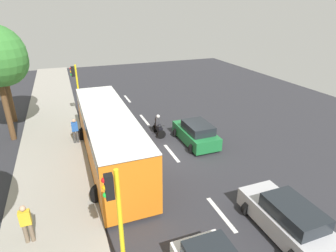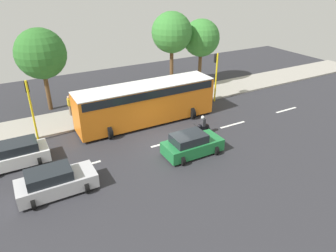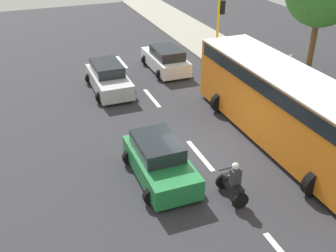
{
  "view_description": "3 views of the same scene",
  "coord_description": "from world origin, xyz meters",
  "px_view_note": "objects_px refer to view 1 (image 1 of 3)",
  "views": [
    {
      "loc": [
        5.73,
        14.33,
        8.52
      ],
      "look_at": [
        -0.49,
        -1.89,
        1.03
      ],
      "focal_mm": 29.77,
      "sensor_mm": 36.0,
      "label": 1
    },
    {
      "loc": [
        -16.58,
        9.04,
        10.83
      ],
      "look_at": [
        0.28,
        -0.29,
        1.16
      ],
      "focal_mm": 32.86,
      "sensor_mm": 36.0,
      "label": 2
    },
    {
      "loc": [
        -6.26,
        -12.35,
        9.07
      ],
      "look_at": [
        -1.33,
        0.25,
        1.53
      ],
      "focal_mm": 42.55,
      "sensor_mm": 36.0,
      "label": 3
    }
  ],
  "objects_px": {
    "car_green": "(196,133)",
    "street_tree_center": "(1,61)",
    "pedestrian_by_tree": "(26,223)",
    "car_silver": "(287,218)",
    "motorcycle": "(159,127)",
    "traffic_light_midblock": "(76,85)",
    "city_bus": "(109,134)",
    "pedestrian_near_signal": "(75,130)",
    "traffic_light_corner": "(117,217)"
  },
  "relations": [
    {
      "from": "motorcycle",
      "to": "city_bus",
      "type": "bearing_deg",
      "value": 33.98
    },
    {
      "from": "pedestrian_by_tree",
      "to": "city_bus",
      "type": "bearing_deg",
      "value": -128.48
    },
    {
      "from": "car_silver",
      "to": "traffic_light_corner",
      "type": "relative_size",
      "value": 0.92
    },
    {
      "from": "pedestrian_near_signal",
      "to": "pedestrian_by_tree",
      "type": "height_order",
      "value": "same"
    },
    {
      "from": "motorcycle",
      "to": "pedestrian_near_signal",
      "type": "xyz_separation_m",
      "value": [
        5.61,
        -0.51,
        0.42
      ]
    },
    {
      "from": "car_green",
      "to": "street_tree_center",
      "type": "distance_m",
      "value": 15.26
    },
    {
      "from": "motorcycle",
      "to": "pedestrian_by_tree",
      "type": "relative_size",
      "value": 0.91
    },
    {
      "from": "car_silver",
      "to": "pedestrian_by_tree",
      "type": "relative_size",
      "value": 2.45
    },
    {
      "from": "car_green",
      "to": "car_silver",
      "type": "bearing_deg",
      "value": 88.64
    },
    {
      "from": "car_green",
      "to": "traffic_light_midblock",
      "type": "height_order",
      "value": "traffic_light_midblock"
    },
    {
      "from": "car_silver",
      "to": "traffic_light_midblock",
      "type": "height_order",
      "value": "traffic_light_midblock"
    },
    {
      "from": "car_silver",
      "to": "pedestrian_near_signal",
      "type": "relative_size",
      "value": 2.45
    },
    {
      "from": "car_green",
      "to": "motorcycle",
      "type": "relative_size",
      "value": 2.56
    },
    {
      "from": "car_green",
      "to": "traffic_light_midblock",
      "type": "relative_size",
      "value": 0.87
    },
    {
      "from": "motorcycle",
      "to": "street_tree_center",
      "type": "bearing_deg",
      "value": -33.43
    },
    {
      "from": "city_bus",
      "to": "street_tree_center",
      "type": "bearing_deg",
      "value": -56.54
    },
    {
      "from": "car_silver",
      "to": "city_bus",
      "type": "bearing_deg",
      "value": -55.41
    },
    {
      "from": "pedestrian_near_signal",
      "to": "pedestrian_by_tree",
      "type": "xyz_separation_m",
      "value": [
        2.32,
        8.22,
        0.0
      ]
    },
    {
      "from": "car_silver",
      "to": "pedestrian_near_signal",
      "type": "height_order",
      "value": "pedestrian_near_signal"
    },
    {
      "from": "car_green",
      "to": "traffic_light_corner",
      "type": "relative_size",
      "value": 0.87
    },
    {
      "from": "city_bus",
      "to": "traffic_light_midblock",
      "type": "distance_m",
      "value": 7.64
    },
    {
      "from": "car_silver",
      "to": "pedestrian_by_tree",
      "type": "distance_m",
      "value": 10.11
    },
    {
      "from": "traffic_light_midblock",
      "to": "pedestrian_near_signal",
      "type": "bearing_deg",
      "value": 81.85
    },
    {
      "from": "pedestrian_near_signal",
      "to": "car_silver",
      "type": "bearing_deg",
      "value": 123.08
    },
    {
      "from": "street_tree_center",
      "to": "city_bus",
      "type": "bearing_deg",
      "value": 123.46
    },
    {
      "from": "pedestrian_by_tree",
      "to": "street_tree_center",
      "type": "xyz_separation_m",
      "value": [
        2.02,
        -14.27,
        3.74
      ]
    },
    {
      "from": "street_tree_center",
      "to": "traffic_light_corner",
      "type": "bearing_deg",
      "value": 105.99
    },
    {
      "from": "city_bus",
      "to": "pedestrian_by_tree",
      "type": "distance_m",
      "value": 6.55
    },
    {
      "from": "car_silver",
      "to": "traffic_light_midblock",
      "type": "xyz_separation_m",
      "value": [
        6.7,
        -15.6,
        2.22
      ]
    },
    {
      "from": "motorcycle",
      "to": "traffic_light_corner",
      "type": "xyz_separation_m",
      "value": [
        4.98,
        10.75,
        2.29
      ]
    },
    {
      "from": "car_green",
      "to": "city_bus",
      "type": "distance_m",
      "value": 5.93
    },
    {
      "from": "car_green",
      "to": "pedestrian_near_signal",
      "type": "distance_m",
      "value": 7.98
    },
    {
      "from": "car_green",
      "to": "pedestrian_by_tree",
      "type": "height_order",
      "value": "pedestrian_by_tree"
    },
    {
      "from": "car_silver",
      "to": "car_green",
      "type": "height_order",
      "value": "same"
    },
    {
      "from": "traffic_light_corner",
      "to": "traffic_light_midblock",
      "type": "relative_size",
      "value": 1.0
    },
    {
      "from": "pedestrian_near_signal",
      "to": "traffic_light_midblock",
      "type": "bearing_deg",
      "value": -98.15
    },
    {
      "from": "pedestrian_by_tree",
      "to": "car_green",
      "type": "bearing_deg",
      "value": -150.41
    },
    {
      "from": "car_silver",
      "to": "motorcycle",
      "type": "relative_size",
      "value": 2.71
    },
    {
      "from": "car_silver",
      "to": "pedestrian_near_signal",
      "type": "bearing_deg",
      "value": -56.92
    },
    {
      "from": "car_silver",
      "to": "pedestrian_near_signal",
      "type": "xyz_separation_m",
      "value": [
        7.33,
        -11.25,
        0.35
      ]
    },
    {
      "from": "car_silver",
      "to": "motorcycle",
      "type": "height_order",
      "value": "motorcycle"
    },
    {
      "from": "car_green",
      "to": "city_bus",
      "type": "relative_size",
      "value": 0.36
    },
    {
      "from": "car_silver",
      "to": "street_tree_center",
      "type": "relative_size",
      "value": 0.62
    },
    {
      "from": "car_green",
      "to": "motorcycle",
      "type": "bearing_deg",
      "value": -47.65
    },
    {
      "from": "motorcycle",
      "to": "street_tree_center",
      "type": "height_order",
      "value": "street_tree_center"
    },
    {
      "from": "city_bus",
      "to": "pedestrian_by_tree",
      "type": "relative_size",
      "value": 6.51
    },
    {
      "from": "city_bus",
      "to": "traffic_light_corner",
      "type": "xyz_separation_m",
      "value": [
        1.11,
        8.13,
        1.08
      ]
    },
    {
      "from": "traffic_light_corner",
      "to": "pedestrian_near_signal",
      "type": "bearing_deg",
      "value": -86.84
    },
    {
      "from": "city_bus",
      "to": "traffic_light_corner",
      "type": "height_order",
      "value": "traffic_light_corner"
    },
    {
      "from": "traffic_light_corner",
      "to": "car_green",
      "type": "bearing_deg",
      "value": -128.65
    }
  ]
}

